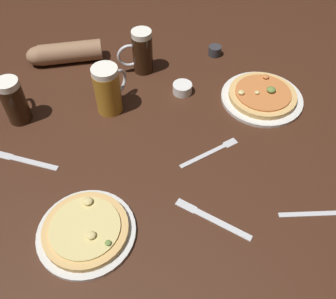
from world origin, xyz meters
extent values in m
cube|color=#3D2114|center=(0.00, 0.00, -0.01)|extent=(2.40, 2.40, 0.03)
cylinder|color=silver|center=(-0.28, -0.21, 0.01)|extent=(0.26, 0.26, 0.01)
cylinder|color=tan|center=(-0.28, -0.21, 0.02)|extent=(0.23, 0.23, 0.02)
cylinder|color=#DBC67A|center=(-0.28, -0.21, 0.03)|extent=(0.19, 0.19, 0.01)
ellipsoid|color=#DBC67A|center=(-0.26, -0.14, 0.04)|extent=(0.03, 0.03, 0.01)
ellipsoid|color=olive|center=(-0.23, -0.28, 0.04)|extent=(0.02, 0.02, 0.01)
ellipsoid|color=#DBC67A|center=(-0.27, -0.24, 0.04)|extent=(0.02, 0.02, 0.01)
cylinder|color=silver|center=(0.39, 0.16, 0.01)|extent=(0.29, 0.29, 0.01)
cylinder|color=tan|center=(0.39, 0.16, 0.02)|extent=(0.24, 0.24, 0.02)
cylinder|color=#C67038|center=(0.39, 0.16, 0.03)|extent=(0.20, 0.20, 0.01)
ellipsoid|color=#DBC67A|center=(0.31, 0.17, 0.04)|extent=(0.02, 0.02, 0.01)
ellipsoid|color=#C67038|center=(0.43, 0.23, 0.04)|extent=(0.02, 0.02, 0.01)
ellipsoid|color=#DBC67A|center=(0.37, 0.16, 0.04)|extent=(0.02, 0.02, 0.01)
ellipsoid|color=olive|center=(0.42, 0.16, 0.04)|extent=(0.03, 0.03, 0.02)
cylinder|color=black|center=(0.02, 0.44, 0.07)|extent=(0.08, 0.08, 0.15)
cylinder|color=white|center=(0.02, 0.44, 0.16)|extent=(0.07, 0.07, 0.02)
torus|color=silver|center=(-0.03, 0.44, 0.07)|extent=(0.10, 0.01, 0.10)
cylinder|color=#B27A23|center=(-0.14, 0.25, 0.08)|extent=(0.09, 0.09, 0.15)
cylinder|color=white|center=(-0.14, 0.25, 0.16)|extent=(0.09, 0.09, 0.02)
torus|color=silver|center=(-0.10, 0.29, 0.08)|extent=(0.08, 0.08, 0.10)
cylinder|color=black|center=(-0.45, 0.28, 0.07)|extent=(0.08, 0.08, 0.14)
cylinder|color=white|center=(-0.45, 0.28, 0.15)|extent=(0.07, 0.07, 0.02)
torus|color=silver|center=(-0.45, 0.33, 0.07)|extent=(0.02, 0.09, 0.09)
cylinder|color=white|center=(0.13, 0.27, 0.02)|extent=(0.07, 0.07, 0.04)
cylinder|color=#333338|center=(0.32, 0.46, 0.02)|extent=(0.05, 0.05, 0.04)
cube|color=silver|center=(0.34, -0.32, 0.00)|extent=(0.20, 0.06, 0.01)
cube|color=silver|center=(-0.42, 0.07, 0.00)|extent=(0.16, 0.11, 0.01)
cube|color=silver|center=(-0.50, 0.13, 0.00)|extent=(0.06, 0.05, 0.00)
cube|color=silver|center=(0.11, -0.04, 0.00)|extent=(0.17, 0.06, 0.01)
cube|color=silver|center=(0.21, -0.01, 0.00)|extent=(0.05, 0.04, 0.00)
cube|color=silver|center=(0.07, -0.28, 0.00)|extent=(0.14, 0.14, 0.01)
cube|color=silver|center=(0.00, -0.20, 0.00)|extent=(0.06, 0.06, 0.00)
cylinder|color=#936B4C|center=(-0.25, 0.57, 0.04)|extent=(0.25, 0.10, 0.08)
ellipsoid|color=#936B4C|center=(-0.37, 0.58, 0.04)|extent=(0.10, 0.08, 0.07)
camera|label=1|loc=(-0.19, -0.72, 0.89)|focal=39.29mm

